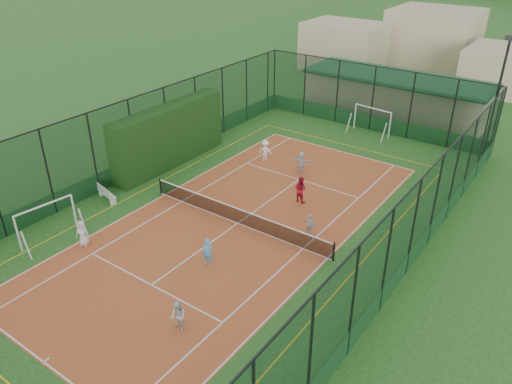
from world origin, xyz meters
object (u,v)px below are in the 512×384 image
at_px(floodlight_ne, 496,100).
at_px(child_near_mid, 208,252).
at_px(child_far_left, 265,151).
at_px(coach, 300,189).
at_px(child_far_back, 301,162).
at_px(child_far_right, 310,225).
at_px(white_bench, 107,193).
at_px(futsal_goal_near, 47,222).
at_px(child_near_left, 82,233).
at_px(clubhouse, 396,94).
at_px(child_near_right, 178,316).
at_px(futsal_goal_far, 372,121).

distance_m(floodlight_ne, child_near_mid, 21.93).
relative_size(child_far_left, coach, 0.93).
distance_m(child_near_mid, coach, 7.77).
bearing_deg(child_far_back, child_far_right, 101.82).
bearing_deg(floodlight_ne, white_bench, -130.83).
xyz_separation_m(futsal_goal_near, child_far_right, (10.70, 7.99, -0.35)).
xyz_separation_m(child_near_left, child_far_back, (4.62, 13.48, 0.03)).
bearing_deg(clubhouse, white_bench, -107.74).
relative_size(floodlight_ne, futsal_goal_near, 2.67).
bearing_deg(futsal_goal_near, child_far_left, -6.02).
height_order(child_near_right, child_far_left, child_far_left).
bearing_deg(futsal_goal_near, clubhouse, -5.55).
relative_size(white_bench, child_far_back, 1.18).
bearing_deg(child_near_left, futsal_goal_far, 47.45).
bearing_deg(futsal_goal_far, floodlight_ne, 9.17).
bearing_deg(child_near_left, child_far_left, 54.09).
bearing_deg(child_near_mid, child_far_right, 38.46).
bearing_deg(child_near_left, child_near_right, -40.00).
xyz_separation_m(clubhouse, child_far_left, (-3.37, -14.49, -0.83)).
xyz_separation_m(futsal_goal_near, child_far_back, (6.47, 14.15, -0.27)).
height_order(clubhouse, child_far_left, clubhouse).
bearing_deg(child_near_right, child_far_right, 100.45).
bearing_deg(futsal_goal_near, child_far_back, -16.57).
relative_size(clubhouse, white_bench, 9.04).
bearing_deg(futsal_goal_far, white_bench, -106.72).
bearing_deg(child_far_left, child_far_right, 119.70).
xyz_separation_m(child_far_back, coach, (1.94, -3.32, 0.07)).
bearing_deg(white_bench, clubhouse, 86.44).
distance_m(white_bench, child_near_left, 4.63).
height_order(futsal_goal_near, child_near_mid, futsal_goal_near).
bearing_deg(child_near_right, clubhouse, 111.26).
distance_m(clubhouse, child_near_left, 28.59).
height_order(child_far_left, child_far_back, child_far_left).
bearing_deg(coach, futsal_goal_far, -80.76).
relative_size(child_far_right, coach, 0.81).
xyz_separation_m(child_near_mid, child_far_right, (2.69, 4.91, -0.05)).
bearing_deg(coach, floodlight_ne, -115.20).
distance_m(floodlight_ne, child_far_right, 16.51).
distance_m(futsal_goal_near, child_far_back, 15.56).
relative_size(futsal_goal_far, child_near_mid, 2.28).
bearing_deg(child_near_mid, white_bench, 148.57).
xyz_separation_m(floodlight_ne, child_far_left, (-11.97, -9.09, -3.38)).
distance_m(white_bench, child_near_right, 12.02).
xyz_separation_m(floodlight_ne, futsal_goal_near, (-15.54, -23.39, -3.13)).
xyz_separation_m(white_bench, child_near_mid, (8.87, -1.34, 0.23)).
bearing_deg(clubhouse, child_far_back, -91.83).
distance_m(clubhouse, futsal_goal_near, 29.62).
bearing_deg(child_near_right, floodlight_ne, 92.51).
distance_m(futsal_goal_near, child_near_left, 2.00).
bearing_deg(child_near_left, child_near_mid, -7.40).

